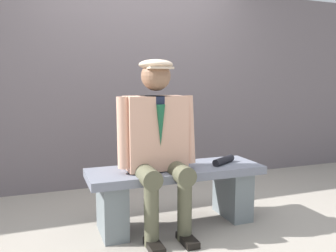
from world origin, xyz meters
The scene contains 5 objects.
ground_plane centered at (0.00, 0.00, 0.00)m, with size 30.00×30.00×0.00m, color gray.
bench centered at (0.00, 0.00, 0.32)m, with size 1.46×0.47×0.49m.
seated_man centered at (0.18, 0.06, 0.77)m, with size 0.64×0.61×1.37m.
rolled_magazine centered at (-0.43, 0.03, 0.52)m, with size 0.06×0.06×0.28m, color black.
stadium_wall centered at (0.00, -1.40, 1.15)m, with size 12.00×0.24×2.30m, color #645B5F.
Camera 1 is at (1.04, 2.60, 1.19)m, focal length 36.94 mm.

